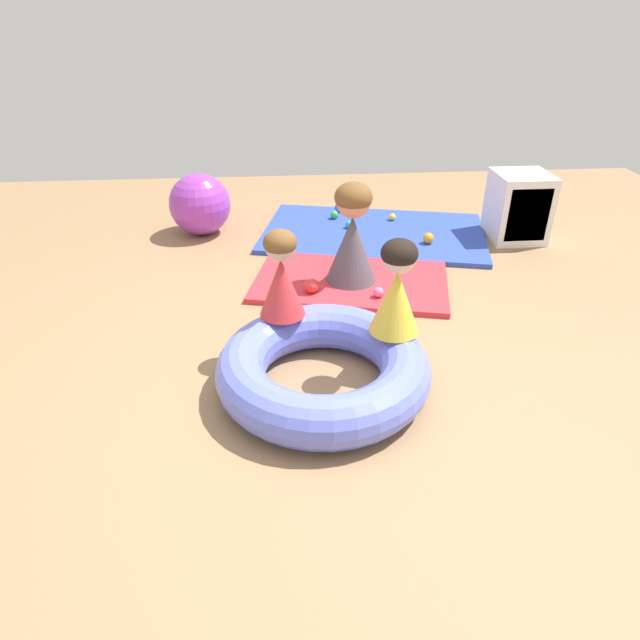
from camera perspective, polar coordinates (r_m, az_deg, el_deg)
The scene contains 16 objects.
ground_plane at distance 3.03m, azimuth 1.00°, elevation -6.33°, with size 8.00×8.00×0.00m, color #93704C.
gym_mat_near_left at distance 4.92m, azimuth 5.54°, elevation 8.92°, with size 1.89×1.15×0.04m, color #2D47B7.
gym_mat_near_right at distance 4.03m, azimuth 3.19°, elevation 3.95°, with size 1.38×0.82×0.04m, color red.
inflatable_cushion at distance 2.90m, azimuth 0.32°, elevation -5.00°, with size 1.12×1.12×0.26m, color #6070E5.
child_in_yellow at distance 2.88m, azimuth 7.90°, elevation 3.28°, with size 0.34×0.34×0.52m.
child_in_red at distance 3.02m, azimuth -4.01°, elevation 4.68°, with size 0.30×0.30×0.50m.
adult_seated at distance 3.88m, azimuth 3.34°, elevation 8.79°, with size 0.50×0.50×0.71m.
play_ball_pink at distance 3.78m, azimuth 6.05°, elevation 2.87°, with size 0.07×0.07×0.07m, color pink.
play_ball_red at distance 3.81m, azimuth -0.88°, elevation 3.54°, with size 0.10×0.10×0.10m, color red.
play_ball_teal at distance 4.95m, azimuth 3.00°, elevation 9.80°, with size 0.07×0.07×0.07m, color teal.
play_ball_green at distance 5.16m, azimuth 1.48°, elevation 10.79°, with size 0.07×0.07×0.07m, color green.
play_ball_blue at distance 5.34m, azimuth 1.98°, elevation 11.50°, with size 0.08×0.08×0.08m, color blue.
play_ball_orange at distance 4.70m, azimuth 11.10°, elevation 8.27°, with size 0.09×0.09×0.09m, color orange.
play_ball_yellow at distance 5.17m, azimuth 7.46°, elevation 10.48°, with size 0.06×0.06×0.06m, color yellow.
exercise_ball_large at distance 4.97m, azimuth -12.27°, elevation 11.56°, with size 0.52×0.52×0.52m, color purple.
storage_cube at distance 5.01m, azimuth 19.83°, elevation 10.83°, with size 0.44×0.44×0.56m.
Camera 1 is at (-0.25, -2.41, 1.82)m, focal length 31.07 mm.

